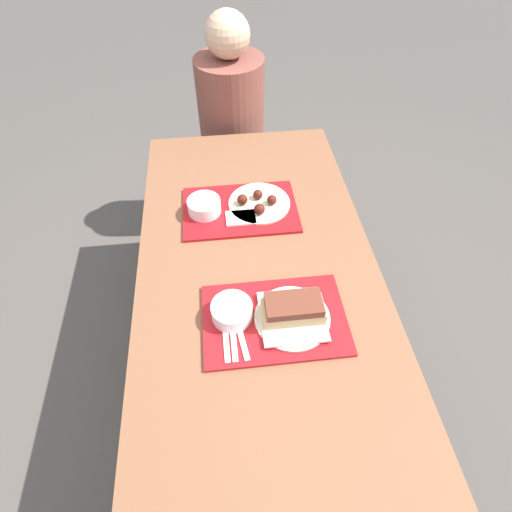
{
  "coord_description": "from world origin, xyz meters",
  "views": [
    {
      "loc": [
        -0.1,
        -0.87,
        1.78
      ],
      "look_at": [
        -0.01,
        0.0,
        0.77
      ],
      "focal_mm": 28.0,
      "sensor_mm": 36.0,
      "label": 1
    }
  ],
  "objects_px": {
    "bowl_coleslaw_near": "(232,311)",
    "brisket_sandwich_plate": "(293,312)",
    "tray_far": "(240,210)",
    "person_seated_across": "(231,102)",
    "tray_near": "(275,319)",
    "bowl_coleslaw_far": "(204,205)",
    "wings_plate_far": "(259,202)"
  },
  "relations": [
    {
      "from": "bowl_coleslaw_near",
      "to": "brisket_sandwich_plate",
      "type": "xyz_separation_m",
      "value": [
        0.18,
        -0.03,
        0.0
      ]
    },
    {
      "from": "tray_far",
      "to": "tray_near",
      "type": "bearing_deg",
      "value": -83.01
    },
    {
      "from": "bowl_coleslaw_near",
      "to": "person_seated_across",
      "type": "distance_m",
      "value": 1.24
    },
    {
      "from": "brisket_sandwich_plate",
      "to": "wings_plate_far",
      "type": "distance_m",
      "value": 0.52
    },
    {
      "from": "tray_near",
      "to": "wings_plate_far",
      "type": "xyz_separation_m",
      "value": [
        0.01,
        0.51,
        0.02
      ]
    },
    {
      "from": "bowl_coleslaw_near",
      "to": "brisket_sandwich_plate",
      "type": "distance_m",
      "value": 0.18
    },
    {
      "from": "brisket_sandwich_plate",
      "to": "tray_far",
      "type": "bearing_deg",
      "value": 102.65
    },
    {
      "from": "tray_near",
      "to": "wings_plate_far",
      "type": "distance_m",
      "value": 0.52
    },
    {
      "from": "tray_far",
      "to": "brisket_sandwich_plate",
      "type": "height_order",
      "value": "brisket_sandwich_plate"
    },
    {
      "from": "bowl_coleslaw_far",
      "to": "wings_plate_far",
      "type": "relative_size",
      "value": 0.52
    },
    {
      "from": "tray_far",
      "to": "bowl_coleslaw_near",
      "type": "relative_size",
      "value": 3.51
    },
    {
      "from": "wings_plate_far",
      "to": "tray_near",
      "type": "bearing_deg",
      "value": -91.25
    },
    {
      "from": "tray_far",
      "to": "wings_plate_far",
      "type": "height_order",
      "value": "wings_plate_far"
    },
    {
      "from": "tray_far",
      "to": "bowl_coleslaw_far",
      "type": "distance_m",
      "value": 0.14
    },
    {
      "from": "wings_plate_far",
      "to": "tray_far",
      "type": "bearing_deg",
      "value": -170.36
    },
    {
      "from": "wings_plate_far",
      "to": "bowl_coleslaw_far",
      "type": "bearing_deg",
      "value": -176.2
    },
    {
      "from": "bowl_coleslaw_near",
      "to": "brisket_sandwich_plate",
      "type": "bearing_deg",
      "value": -8.91
    },
    {
      "from": "bowl_coleslaw_far",
      "to": "wings_plate_far",
      "type": "xyz_separation_m",
      "value": [
        0.21,
        0.01,
        -0.02
      ]
    },
    {
      "from": "tray_far",
      "to": "bowl_coleslaw_far",
      "type": "bearing_deg",
      "value": -179.39
    },
    {
      "from": "bowl_coleslaw_far",
      "to": "bowl_coleslaw_near",
      "type": "bearing_deg",
      "value": -81.75
    },
    {
      "from": "tray_far",
      "to": "person_seated_across",
      "type": "height_order",
      "value": "person_seated_across"
    },
    {
      "from": "person_seated_across",
      "to": "tray_far",
      "type": "bearing_deg",
      "value": -91.49
    },
    {
      "from": "tray_near",
      "to": "bowl_coleslaw_near",
      "type": "xyz_separation_m",
      "value": [
        -0.13,
        0.02,
        0.04
      ]
    },
    {
      "from": "brisket_sandwich_plate",
      "to": "bowl_coleslaw_far",
      "type": "bearing_deg",
      "value": 116.19
    },
    {
      "from": "bowl_coleslaw_near",
      "to": "person_seated_across",
      "type": "bearing_deg",
      "value": 86.04
    },
    {
      "from": "bowl_coleslaw_near",
      "to": "brisket_sandwich_plate",
      "type": "relative_size",
      "value": 0.54
    },
    {
      "from": "tray_near",
      "to": "bowl_coleslaw_far",
      "type": "distance_m",
      "value": 0.54
    },
    {
      "from": "wings_plate_far",
      "to": "person_seated_across",
      "type": "bearing_deg",
      "value": 94.11
    },
    {
      "from": "bowl_coleslaw_far",
      "to": "wings_plate_far",
      "type": "bearing_deg",
      "value": 3.8
    },
    {
      "from": "bowl_coleslaw_near",
      "to": "bowl_coleslaw_far",
      "type": "relative_size",
      "value": 1.0
    },
    {
      "from": "tray_far",
      "to": "bowl_coleslaw_near",
      "type": "xyz_separation_m",
      "value": [
        -0.07,
        -0.48,
        0.04
      ]
    },
    {
      "from": "bowl_coleslaw_far",
      "to": "person_seated_across",
      "type": "xyz_separation_m",
      "value": [
        0.15,
        0.75,
        0.0
      ]
    }
  ]
}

